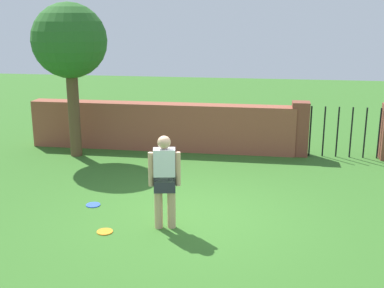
{
  "coord_description": "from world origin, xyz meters",
  "views": [
    {
      "loc": [
        1.31,
        -8.0,
        3.53
      ],
      "look_at": [
        -0.17,
        1.38,
        1.0
      ],
      "focal_mm": 45.52,
      "sensor_mm": 36.0,
      "label": 1
    }
  ],
  "objects_px": {
    "tree": "(70,43)",
    "person": "(165,178)",
    "frisbee_blue": "(93,205)",
    "frisbee_orange": "(105,232)"
  },
  "relations": [
    {
      "from": "tree",
      "to": "person",
      "type": "relative_size",
      "value": 2.37
    },
    {
      "from": "frisbee_blue",
      "to": "frisbee_orange",
      "type": "bearing_deg",
      "value": -61.1
    },
    {
      "from": "person",
      "to": "frisbee_orange",
      "type": "height_order",
      "value": "person"
    },
    {
      "from": "tree",
      "to": "person",
      "type": "bearing_deg",
      "value": -51.21
    },
    {
      "from": "frisbee_blue",
      "to": "frisbee_orange",
      "type": "distance_m",
      "value": 1.26
    },
    {
      "from": "tree",
      "to": "frisbee_blue",
      "type": "bearing_deg",
      "value": -63.24
    },
    {
      "from": "person",
      "to": "frisbee_orange",
      "type": "bearing_deg",
      "value": -171.4
    },
    {
      "from": "frisbee_orange",
      "to": "frisbee_blue",
      "type": "bearing_deg",
      "value": 118.9
    },
    {
      "from": "frisbee_blue",
      "to": "frisbee_orange",
      "type": "height_order",
      "value": "same"
    },
    {
      "from": "tree",
      "to": "frisbee_blue",
      "type": "height_order",
      "value": "tree"
    }
  ]
}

